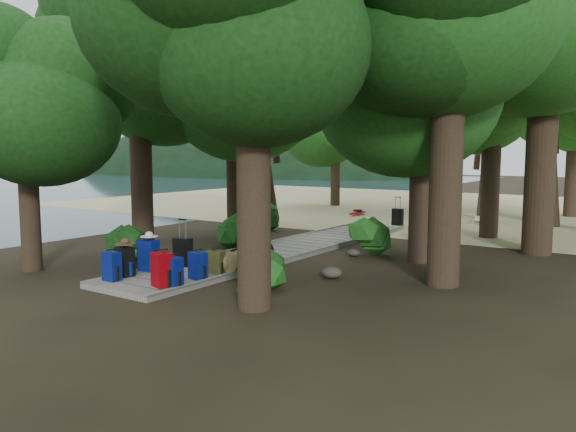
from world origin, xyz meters
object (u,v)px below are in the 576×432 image
Objects in this scene: backpack_left_a at (112,265)px; lone_suitcase_on_sand at (398,217)px; backpack_right_d at (215,261)px; duffel_right_khaki at (235,260)px; backpack_left_b at (125,260)px; backpack_right_b at (173,270)px; backpack_left_c at (148,254)px; sun_lounger at (483,215)px; backpack_right_c at (198,264)px; backpack_right_a at (162,268)px; suitcase_on_boardwalk at (183,252)px; duffel_right_black at (256,253)px; kayak at (358,212)px.

backpack_left_a reaches higher than lone_suitcase_on_sand.
duffel_right_khaki is at bearing 65.21° from backpack_right_d.
duffel_right_khaki is (1.57, 1.79, -0.12)m from backpack_left_b.
backpack_left_b is 1.07× the size of backpack_right_b.
backpack_left_c is 1.94m from duffel_right_khaki.
sun_lounger is at bearing 66.86° from backpack_left_c.
backpack_left_c is at bearing -95.23° from lone_suitcase_on_sand.
backpack_right_b reaches higher than backpack_right_c.
backpack_right_b reaches higher than duffel_right_khaki.
backpack_right_a reaches higher than backpack_left_a.
backpack_left_a is 1.12m from backpack_left_c.
suitcase_on_boardwalk reaches higher than duffel_right_khaki.
suitcase_on_boardwalk reaches higher than duffel_right_black.
sun_lounger is (2.02, 12.79, -0.01)m from duffel_right_khaki.
backpack_left_c is 0.25× the size of kayak.
sun_lounger is (3.58, 13.93, -0.18)m from backpack_left_c.
kayak is at bearing 168.87° from sun_lounger.
suitcase_on_boardwalk is (-1.31, -0.30, 0.10)m from duffel_right_khaki.
backpack_left_c is 1.19× the size of backpack_right_b.
backpack_right_a is at bearing -111.22° from duffel_right_khaki.
backpack_right_d reaches higher than duffel_right_black.
backpack_left_b is 0.66m from backpack_left_c.
kayak is (-3.32, 14.39, -0.27)m from backpack_right_b.
backpack_left_b reaches higher than sun_lounger.
backpack_left_a is at bearing -97.32° from duffel_right_black.
kayak is (-2.84, 2.22, -0.16)m from lone_suitcase_on_sand.
suitcase_on_boardwalk is at bearing 133.79° from backpack_right_b.
backpack_left_a reaches higher than duffel_right_khaki.
backpack_right_d reaches higher than duffel_right_khaki.
backpack_right_d is 0.18× the size of kayak.
sun_lounger is at bearing 86.49° from backpack_right_b.
backpack_left_a is 1.02× the size of backpack_right_b.
backpack_right_d is 0.86× the size of suitcase_on_boardwalk.
kayak is at bearing 88.71° from backpack_left_c.
lone_suitcase_on_sand is at bearing 110.40° from backpack_right_a.
backpack_right_d is 0.83× the size of duffel_right_khaki.
duffel_right_khaki reaches higher than kayak.
kayak is 1.62× the size of sun_lounger.
lone_suitcase_on_sand is (-0.32, 12.31, -0.16)m from backpack_right_a.
duffel_right_khaki is 10.30m from lone_suitcase_on_sand.
kayak is (-2.03, 12.82, -0.27)m from suitcase_on_boardwalk.
backpack_right_b is (1.54, -0.75, -0.06)m from backpack_left_c.
lone_suitcase_on_sand reaches higher than duffel_right_black.
backpack_left_b is 1.51m from suitcase_on_boardwalk.
backpack_left_a is at bearing -101.23° from suitcase_on_boardwalk.
backpack_left_b is 14.42m from kayak.
backpack_right_d is 0.73× the size of duffel_right_black.
suitcase_on_boardwalk is 10.62m from lone_suitcase_on_sand.
suitcase_on_boardwalk is at bearing 86.95° from backpack_left_b.
backpack_left_b is 1.24× the size of backpack_right_d.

